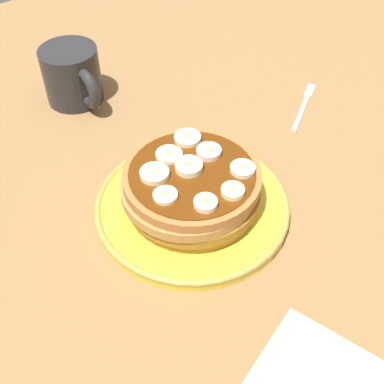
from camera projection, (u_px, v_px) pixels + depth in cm
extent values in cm
cube|color=olive|center=(192.00, 218.00, 63.22)|extent=(140.00, 140.00, 3.00)
cylinder|color=yellow|center=(192.00, 206.00, 61.69)|extent=(24.11, 24.11, 1.26)
torus|color=#A49342|center=(192.00, 204.00, 61.37)|extent=(24.27, 24.27, 0.88)
cylinder|color=#AC7429|center=(193.00, 197.00, 61.05)|extent=(15.82, 15.82, 1.29)
cylinder|color=#9D6E23|center=(195.00, 193.00, 59.73)|extent=(16.60, 16.60, 1.29)
cylinder|color=#B17C43|center=(187.00, 185.00, 58.82)|extent=(16.21, 16.21, 1.29)
cylinder|color=#A76834|center=(194.00, 178.00, 57.84)|extent=(16.42, 16.42, 1.29)
cylinder|color=#592B0A|center=(192.00, 172.00, 57.48)|extent=(14.94, 14.94, 0.16)
cylinder|color=#F6F1C0|center=(188.00, 168.00, 57.44)|extent=(3.29, 3.29, 0.97)
cylinder|color=tan|center=(188.00, 164.00, 57.07)|extent=(0.92, 0.92, 0.08)
cylinder|color=#FEE5B8|center=(169.00, 155.00, 59.22)|extent=(3.26, 3.26, 0.64)
cylinder|color=tan|center=(169.00, 153.00, 58.96)|extent=(0.91, 0.91, 0.08)
cylinder|color=#F9EFB4|center=(233.00, 191.00, 54.83)|extent=(2.68, 2.68, 0.86)
cylinder|color=tan|center=(233.00, 188.00, 54.49)|extent=(0.75, 0.75, 0.08)
cylinder|color=beige|center=(206.00, 203.00, 53.52)|extent=(2.66, 2.66, 0.89)
cylinder|color=tan|center=(206.00, 200.00, 53.17)|extent=(0.75, 0.75, 0.08)
cylinder|color=#FDE2C2|center=(209.00, 152.00, 59.40)|extent=(3.05, 3.05, 0.89)
cylinder|color=tan|center=(209.00, 149.00, 59.05)|extent=(0.85, 0.85, 0.08)
cylinder|color=#F9EDB8|center=(165.00, 196.00, 54.48)|extent=(2.79, 2.79, 0.65)
cylinder|color=tan|center=(165.00, 194.00, 54.22)|extent=(0.78, 0.78, 0.08)
cylinder|color=#FAEEC2|center=(243.00, 169.00, 57.40)|extent=(2.97, 2.97, 0.76)
cylinder|color=tan|center=(243.00, 167.00, 57.10)|extent=(0.83, 0.83, 0.08)
cylinder|color=#FEF0B9|center=(188.00, 138.00, 61.35)|extent=(3.37, 3.37, 0.73)
cylinder|color=tan|center=(188.00, 136.00, 61.06)|extent=(0.94, 0.94, 0.08)
cylinder|color=#FDEFC3|center=(155.00, 174.00, 56.76)|extent=(3.42, 3.42, 0.87)
cylinder|color=tan|center=(154.00, 171.00, 56.42)|extent=(0.96, 0.96, 0.08)
cylinder|color=#262628|center=(70.00, 75.00, 75.77)|extent=(8.79, 8.79, 8.58)
cylinder|color=black|center=(66.00, 55.00, 73.31)|extent=(7.47, 7.47, 0.51)
torus|color=#262628|center=(85.00, 89.00, 73.22)|extent=(6.39, 1.58, 6.39)
cube|color=white|center=(316.00, 379.00, 46.84)|extent=(13.76, 13.76, 0.30)
cube|color=silver|center=(301.00, 112.00, 75.93)|extent=(5.50, 8.50, 0.50)
cube|color=silver|center=(310.00, 90.00, 80.14)|extent=(2.89, 3.65, 0.50)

